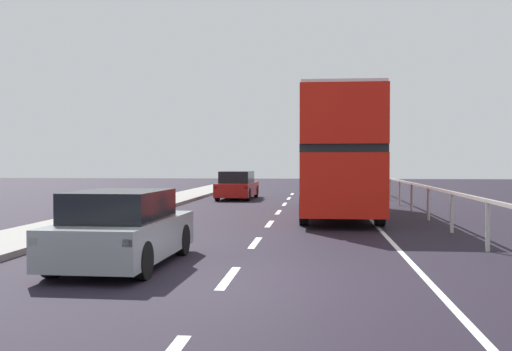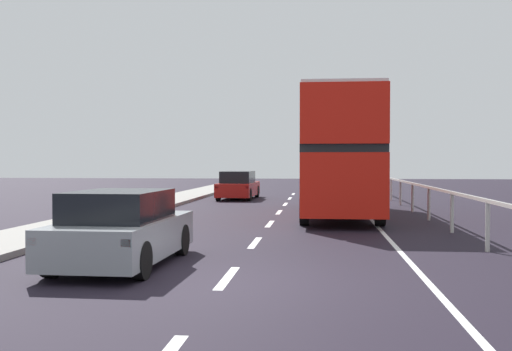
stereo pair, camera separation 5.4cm
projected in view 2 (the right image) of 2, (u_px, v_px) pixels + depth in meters
name	position (u px, v px, depth m)	size (l,w,h in m)	color
ground_plane	(225.00, 284.00, 9.89)	(75.84, 120.00, 0.10)	black
lane_paint_markings	(337.00, 228.00, 17.84)	(3.42, 46.00, 0.01)	silver
bridge_side_railing	(440.00, 196.00, 18.29)	(0.10, 42.00, 1.14)	#B9B5AE
double_decker_bus_red	(338.00, 152.00, 21.88)	(2.56, 10.27, 4.27)	red
hatchback_car_near	(122.00, 230.00, 11.31)	(1.84, 4.10, 1.41)	gray
sedan_car_ahead	(238.00, 186.00, 31.55)	(1.84, 4.58, 1.46)	maroon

